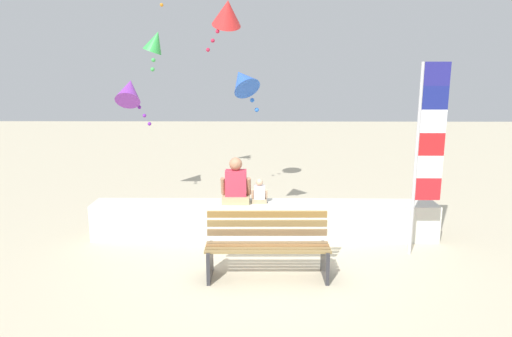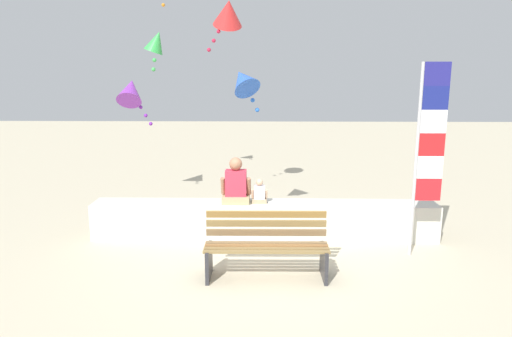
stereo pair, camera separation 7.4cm
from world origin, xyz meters
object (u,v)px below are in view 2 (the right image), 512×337
Objects in this scene: kite_red at (228,13)px; kite_blue at (243,80)px; flag_banner at (427,144)px; kite_purple at (131,91)px; person_adult at (236,185)px; park_bench at (266,247)px; person_child at (259,193)px; kite_green at (156,42)px.

kite_blue is at bearing -74.68° from kite_red.
kite_blue reaches higher than flag_banner.
person_adult is at bearing -44.35° from kite_purple.
kite_purple is (-2.92, 3.86, 2.02)m from park_bench.
person_adult is (-0.52, 1.51, 0.52)m from park_bench.
person_adult is 1.88× the size of person_child.
kite_red reaches higher than kite_blue.
person_adult is 3.14m from flag_banner.
kite_green reaches higher than park_bench.
kite_green is (-1.68, 1.82, 2.47)m from person_adult.
kite_blue is 3.02m from kite_purple.
kite_green is 0.93× the size of kite_blue.
kite_green is 2.23m from kite_blue.
person_child is 0.14× the size of flag_banner.
kite_red is (-3.19, 2.72, 2.21)m from flag_banner.
kite_purple is at bearing 146.47° from kite_blue.
person_child is at bearing 164.13° from flag_banner.
flag_banner reaches higher than park_bench.
kite_green is at bearing 132.83° from person_adult.
flag_banner reaches higher than person_adult.
kite_green is (-1.43, -0.18, -0.57)m from kite_red.
person_child is at bearing 0.07° from person_adult.
kite_purple is at bearing 140.08° from person_child.
park_bench is 1.93× the size of kite_blue.
kite_red is at bearing 108.28° from person_child.
person_child is 0.36× the size of kite_purple.
kite_purple is (-0.72, 0.53, -0.98)m from kite_green.
kite_purple is (-2.15, 0.35, -1.55)m from kite_red.
park_bench is 1.52× the size of kite_purple.
kite_red is at bearing 97.30° from person_adult.
kite_blue is (0.36, -1.31, -1.30)m from kite_red.
person_adult is 0.70× the size of kite_red.
flag_banner is (2.94, -0.72, 0.84)m from person_adult.
park_bench is 2.88m from flag_banner.
park_bench is at bearing -52.89° from kite_purple.
park_bench is 0.58× the size of flag_banner.
park_bench is 1.68m from person_adult.
kite_purple is (-2.51, 1.66, -0.25)m from kite_blue.
person_adult reaches higher than park_bench.
flag_banner is at bearing -13.77° from person_adult.
person_child is 3.82m from kite_red.
kite_purple is at bearing 170.70° from kite_red.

